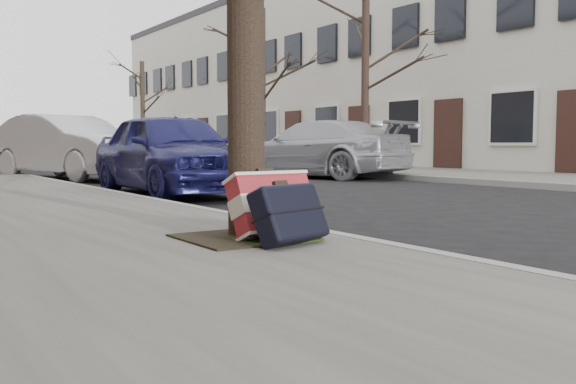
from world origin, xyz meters
TOP-DOWN VIEW (x-y plane):
  - ground at (0.00, 0.00)m, footprint 120.00×120.00m
  - far_sidewalk at (7.80, 15.00)m, footprint 4.00×70.00m
  - house_far at (13.15, 16.00)m, footprint 6.70×40.00m
  - dirt_patch at (-2.00, 1.20)m, footprint 0.85×0.85m
  - suitcase_red at (-1.81, 1.07)m, footprint 0.66×0.39m
  - suitcase_navy at (-1.88, 0.75)m, footprint 0.63×0.47m
  - car_near_front at (-0.22, 6.63)m, footprint 1.68×3.99m
  - car_near_mid at (-0.36, 12.21)m, footprint 3.01×4.77m
  - car_near_back at (0.08, 21.20)m, footprint 3.18×5.53m
  - car_far_front at (4.86, 9.71)m, footprint 3.22×5.09m
  - car_far_back at (4.55, 18.35)m, footprint 2.61×4.50m
  - tree_far_a at (7.20, 10.67)m, footprint 0.21×0.21m
  - tree_far_b at (7.20, 16.09)m, footprint 0.23×0.23m
  - tree_far_c at (7.20, 27.45)m, footprint 0.22×0.22m

SIDE VIEW (x-z plane):
  - ground at x=0.00m, z-range 0.00..0.00m
  - far_sidewalk at x=7.80m, z-range 0.00..0.12m
  - dirt_patch at x=-2.00m, z-range 0.12..0.14m
  - suitcase_navy at x=-1.88m, z-range 0.12..0.56m
  - suitcase_red at x=-1.81m, z-range 0.12..0.61m
  - car_near_front at x=-0.22m, z-range 0.00..1.35m
  - car_far_front at x=4.86m, z-range 0.00..1.37m
  - car_far_back at x=4.55m, z-range 0.00..1.44m
  - car_near_back at x=0.08m, z-range 0.00..1.45m
  - car_near_mid at x=-0.36m, z-range 0.00..1.48m
  - tree_far_c at x=7.20m, z-range 0.12..4.84m
  - tree_far_a at x=7.20m, z-range 0.12..5.30m
  - tree_far_b at x=7.20m, z-range 0.12..5.43m
  - house_far at x=13.15m, z-range 0.00..7.20m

